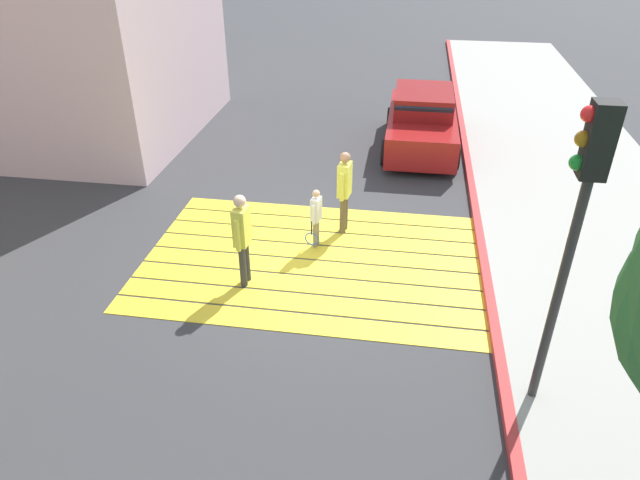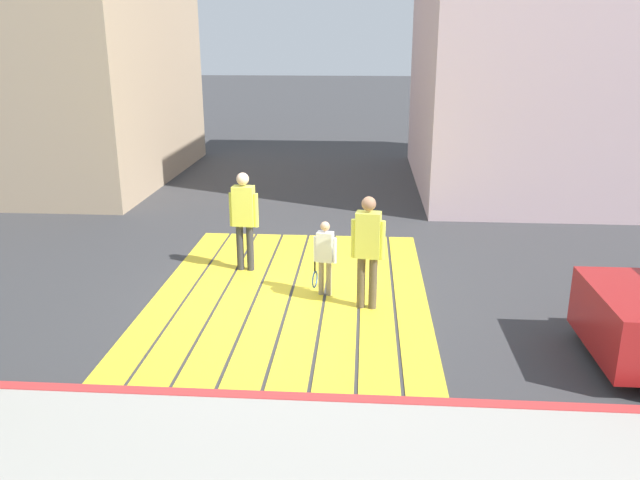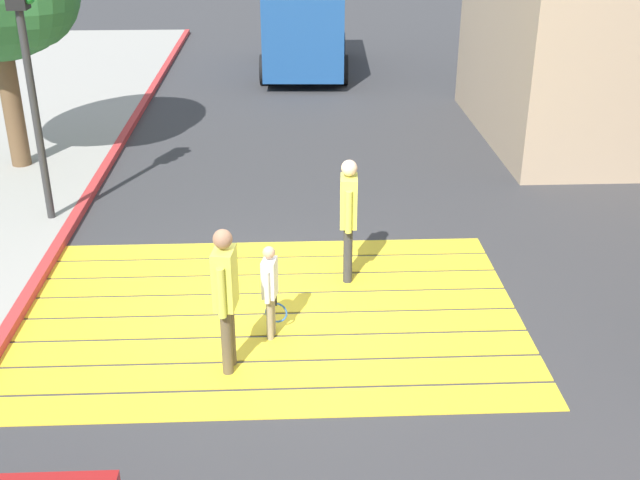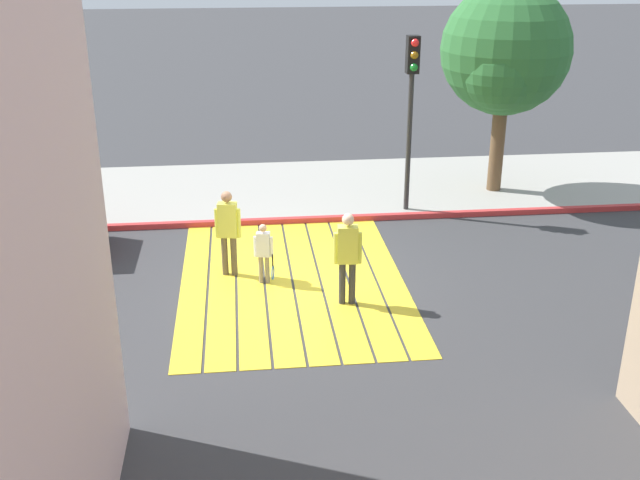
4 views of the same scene
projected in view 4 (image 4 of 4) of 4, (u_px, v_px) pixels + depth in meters
name	position (u px, v px, depth m)	size (l,w,h in m)	color
ground_plane	(292.00, 281.00, 14.89)	(120.00, 120.00, 0.00)	#38383A
crosswalk_stripes	(292.00, 281.00, 14.88)	(6.40, 4.35, 0.01)	yellow
sidewalk_west	(276.00, 190.00, 20.02)	(4.80, 40.00, 0.12)	#9E9B93
curb_painted	(282.00, 221.00, 17.86)	(0.16, 40.00, 0.13)	#BC3333
traffic_light_corner	(411.00, 89.00, 17.35)	(0.39, 0.28, 4.24)	#2D2D2D
street_tree	(505.00, 54.00, 18.46)	(3.20, 3.20, 5.32)	brown
pedestrian_adult_lead	(228.00, 227.00, 14.80)	(0.27, 0.51, 1.76)	brown
pedestrian_adult_trailing	(348.00, 252.00, 13.62)	(0.25, 0.51, 1.77)	#333338
pedestrian_child_with_racket	(264.00, 251.00, 14.56)	(0.31, 0.39, 1.23)	gray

